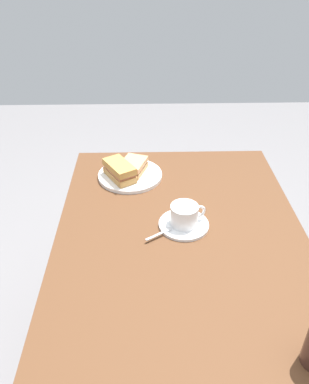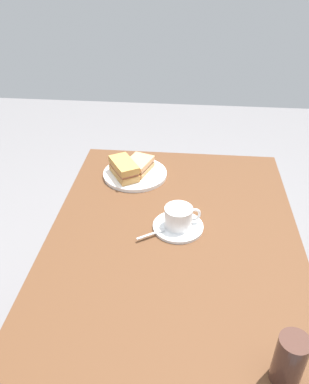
% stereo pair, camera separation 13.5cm
% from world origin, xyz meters
% --- Properties ---
extents(ground_plane, '(6.00, 6.00, 0.00)m').
position_xyz_m(ground_plane, '(0.00, 0.00, 0.00)').
color(ground_plane, slate).
extents(dining_table, '(1.08, 0.78, 0.74)m').
position_xyz_m(dining_table, '(0.00, 0.00, 0.62)').
color(dining_table, '#53321D').
rests_on(dining_table, ground_plane).
extents(sandwich_plate, '(0.24, 0.24, 0.01)m').
position_xyz_m(sandwich_plate, '(0.34, 0.17, 0.74)').
color(sandwich_plate, white).
rests_on(sandwich_plate, dining_table).
extents(sandwich_front, '(0.14, 0.12, 0.05)m').
position_xyz_m(sandwich_front, '(0.36, 0.15, 0.77)').
color(sandwich_front, tan).
rests_on(sandwich_front, sandwich_plate).
extents(sandwich_back, '(0.15, 0.13, 0.06)m').
position_xyz_m(sandwich_back, '(0.31, 0.20, 0.78)').
color(sandwich_back, '#B88647').
rests_on(sandwich_back, sandwich_plate).
extents(coffee_saucer, '(0.16, 0.16, 0.01)m').
position_xyz_m(coffee_saucer, '(0.04, -0.01, 0.74)').
color(coffee_saucer, white).
rests_on(coffee_saucer, dining_table).
extents(coffee_cup, '(0.09, 0.12, 0.07)m').
position_xyz_m(coffee_cup, '(0.04, -0.01, 0.78)').
color(coffee_cup, white).
rests_on(coffee_cup, coffee_saucer).
extents(spoon, '(0.06, 0.09, 0.01)m').
position_xyz_m(spoon, '(-0.01, 0.05, 0.75)').
color(spoon, silver).
rests_on(spoon, coffee_saucer).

